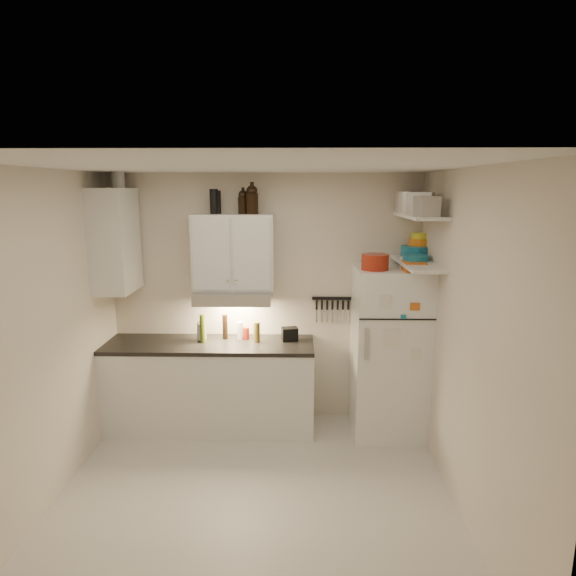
{
  "coord_description": "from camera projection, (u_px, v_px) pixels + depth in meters",
  "views": [
    {
      "loc": [
        0.33,
        -3.42,
        2.45
      ],
      "look_at": [
        0.25,
        0.9,
        1.55
      ],
      "focal_mm": 30.0,
      "sensor_mm": 36.0,
      "label": 1
    }
  ],
  "objects": [
    {
      "name": "growler_b",
      "position": [
        252.0,
        199.0,
        4.66
      ],
      "size": [
        0.14,
        0.14,
        0.29
      ],
      "primitive_type": null,
      "rotation": [
        0.0,
        0.0,
        0.2
      ],
      "color": "black",
      "rests_on": "upper_cabinet"
    },
    {
      "name": "soap_bottle",
      "position": [
        201.0,
        327.0,
        4.9
      ],
      "size": [
        0.12,
        0.12,
        0.29
      ],
      "primitive_type": "imported",
      "rotation": [
        0.0,
        0.0,
        0.09
      ],
      "color": "white",
      "rests_on": "countertop"
    },
    {
      "name": "bowl_orange",
      "position": [
        420.0,
        242.0,
        4.8
      ],
      "size": [
        0.23,
        0.23,
        0.07
      ],
      "primitive_type": "cylinder",
      "color": "orange",
      "rests_on": "bowl_teal"
    },
    {
      "name": "thermos_a",
      "position": [
        217.0,
        202.0,
        4.73
      ],
      "size": [
        0.1,
        0.1,
        0.23
      ],
      "primitive_type": "cylinder",
      "rotation": [
        0.0,
        0.0,
        0.29
      ],
      "color": "black",
      "rests_on": "upper_cabinet"
    },
    {
      "name": "stock_pot",
      "position": [
        409.0,
        202.0,
        4.68
      ],
      "size": [
        0.31,
        0.31,
        0.2
      ],
      "primitive_type": "cylinder",
      "rotation": [
        0.0,
        0.0,
        0.12
      ],
      "color": "silver",
      "rests_on": "shelf_hi"
    },
    {
      "name": "plates",
      "position": [
        416.0,
        258.0,
        4.52
      ],
      "size": [
        0.32,
        0.32,
        0.06
      ],
      "primitive_type": "cylinder",
      "rotation": [
        0.0,
        0.0,
        -0.41
      ],
      "color": "teal",
      "rests_on": "shelf_lo"
    },
    {
      "name": "countertop",
      "position": [
        209.0,
        345.0,
        4.85
      ],
      "size": [
        2.1,
        0.62,
        0.04
      ],
      "primitive_type": "cube",
      "color": "black",
      "rests_on": "base_cabinet"
    },
    {
      "name": "tin_b",
      "position": [
        427.0,
        206.0,
        4.01
      ],
      "size": [
        0.2,
        0.2,
        0.17
      ],
      "primitive_type": "cube",
      "rotation": [
        0.0,
        0.0,
        0.23
      ],
      "color": "#AAAAAD",
      "rests_on": "shelf_hi"
    },
    {
      "name": "ceiling",
      "position": [
        249.0,
        164.0,
        3.32
      ],
      "size": [
        3.2,
        3.0,
        0.02
      ],
      "primitive_type": "cube",
      "color": "white",
      "rests_on": "ground"
    },
    {
      "name": "fridge",
      "position": [
        389.0,
        352.0,
        4.79
      ],
      "size": [
        0.7,
        0.68,
        1.7
      ],
      "primitive_type": "cube",
      "color": "white",
      "rests_on": "floor"
    },
    {
      "name": "pepper_mill",
      "position": [
        257.0,
        332.0,
        4.86
      ],
      "size": [
        0.07,
        0.07,
        0.21
      ],
      "primitive_type": "cylinder",
      "rotation": [
        0.0,
        0.0,
        0.12
      ],
      "color": "brown",
      "rests_on": "countertop"
    },
    {
      "name": "caddy",
      "position": [
        290.0,
        334.0,
        4.91
      ],
      "size": [
        0.18,
        0.14,
        0.14
      ],
      "primitive_type": "cube",
      "rotation": [
        0.0,
        0.0,
        0.2
      ],
      "color": "black",
      "rests_on": "countertop"
    },
    {
      "name": "growler_a",
      "position": [
        243.0,
        202.0,
        4.71
      ],
      "size": [
        0.11,
        0.11,
        0.24
      ],
      "primitive_type": null,
      "rotation": [
        0.0,
        0.0,
        0.1
      ],
      "color": "black",
      "rests_on": "upper_cabinet"
    },
    {
      "name": "oil_bottle",
      "position": [
        203.0,
        329.0,
        4.83
      ],
      "size": [
        0.07,
        0.07,
        0.29
      ],
      "primitive_type": "cylinder",
      "rotation": [
        0.0,
        0.0,
        -0.3
      ],
      "color": "#556719",
      "rests_on": "countertop"
    },
    {
      "name": "right_wall",
      "position": [
        469.0,
        346.0,
        3.56
      ],
      "size": [
        0.02,
        3.0,
        2.6
      ],
      "primitive_type": "cube",
      "color": "beige",
      "rests_on": "ground"
    },
    {
      "name": "vinegar_bottle",
      "position": [
        225.0,
        327.0,
        4.95
      ],
      "size": [
        0.07,
        0.07,
        0.26
      ],
      "primitive_type": "cylinder",
      "rotation": [
        0.0,
        0.0,
        0.26
      ],
      "color": "black",
      "rests_on": "countertop"
    },
    {
      "name": "spice_jar",
      "position": [
        403.0,
        262.0,
        4.58
      ],
      "size": [
        0.07,
        0.07,
        0.11
      ],
      "primitive_type": "cylinder",
      "rotation": [
        0.0,
        0.0,
        0.01
      ],
      "color": "silver",
      "rests_on": "fridge"
    },
    {
      "name": "back_wall",
      "position": [
        265.0,
        299.0,
        5.07
      ],
      "size": [
        3.2,
        0.02,
        2.6
      ],
      "primitive_type": "cube",
      "color": "beige",
      "rests_on": "ground"
    },
    {
      "name": "bowl_teal",
      "position": [
        415.0,
        252.0,
        4.77
      ],
      "size": [
        0.28,
        0.28,
        0.11
      ],
      "primitive_type": "cylinder",
      "color": "teal",
      "rests_on": "shelf_lo"
    },
    {
      "name": "red_jar",
      "position": [
        246.0,
        333.0,
        4.95
      ],
      "size": [
        0.06,
        0.06,
        0.13
      ],
      "primitive_type": "cylinder",
      "rotation": [
        0.0,
        0.0,
        -0.02
      ],
      "color": "maroon",
      "rests_on": "countertop"
    },
    {
      "name": "floor",
      "position": [
        255.0,
        501.0,
        3.85
      ],
      "size": [
        3.2,
        3.0,
        0.02
      ],
      "primitive_type": "cube",
      "color": "beige",
      "rests_on": "ground"
    },
    {
      "name": "dutch_oven",
      "position": [
        375.0,
        262.0,
        4.48
      ],
      "size": [
        0.3,
        0.3,
        0.15
      ],
      "primitive_type": "cylinder",
      "rotation": [
        0.0,
        0.0,
        -0.2
      ],
      "color": "maroon",
      "rests_on": "fridge"
    },
    {
      "name": "tin_a",
      "position": [
        421.0,
        203.0,
        4.28
      ],
      "size": [
        0.26,
        0.25,
        0.2
      ],
      "primitive_type": "cube",
      "rotation": [
        0.0,
        0.0,
        -0.43
      ],
      "color": "#AAAAAD",
      "rests_on": "shelf_hi"
    },
    {
      "name": "upper_cabinet",
      "position": [
        234.0,
        252.0,
        4.79
      ],
      "size": [
        0.8,
        0.33,
        0.75
      ],
      "primitive_type": "cube",
      "color": "white",
      "rests_on": "back_wall"
    },
    {
      "name": "shelf_lo",
      "position": [
        417.0,
        264.0,
        4.47
      ],
      "size": [
        0.3,
        0.95,
        0.03
      ],
      "primitive_type": "cube",
      "color": "white",
      "rests_on": "right_wall"
    },
    {
      "name": "clear_bottle",
      "position": [
        240.0,
        331.0,
        4.95
      ],
      "size": [
        0.07,
        0.07,
        0.19
      ],
      "primitive_type": "cylinder",
      "rotation": [
        0.0,
        0.0,
        0.12
      ],
      "color": "silver",
      "rests_on": "countertop"
    },
    {
      "name": "side_jar",
      "position": [
        118.0,
        179.0,
        4.61
      ],
      "size": [
        0.15,
        0.15,
        0.16
      ],
      "primitive_type": "cylinder",
      "rotation": [
        0.0,
        0.0,
        0.29
      ],
      "color": "silver",
      "rests_on": "side_cabinet"
    },
    {
      "name": "base_cabinet",
      "position": [
        211.0,
        387.0,
        4.95
      ],
      "size": [
        2.1,
        0.6,
        0.88
      ],
      "primitive_type": "cube",
      "color": "white",
      "rests_on": "floor"
    },
    {
      "name": "thermos_b",
      "position": [
        214.0,
        201.0,
        4.71
      ],
      "size": [
        0.1,
        0.1,
        0.24
      ],
      "primitive_type": "cylinder",
      "rotation": [
        0.0,
        0.0,
        0.18
      ],
      "color": "black",
      "rests_on": "upper_cabinet"
    },
    {
      "name": "bowl_yellow",
      "position": [
        420.0,
        236.0,
        4.79
      ],
      "size": [
        0.18,
        0.18,
        0.06
      ],
      "primitive_type": "cylinder",
      "color": "yellow",
      "rests_on": "bowl_orange"
    },
    {
      "name": "left_wall",
      "position": [
        39.0,
        344.0,
        3.62
      ],
      "size": [
        0.02,
        3.0,
        2.6
      ],
      "primitive_type": "cube",
      "color": "beige",
      "rests_on": "ground"
    },
    {
      "name": "range_hood",
      "position": [
        234.0,
        296.0,
        4.82
      ],
      "size": [
        0.76,
        0.46,
        0.12
      ],
      "primitive_type": "cube",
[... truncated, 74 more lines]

